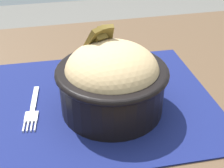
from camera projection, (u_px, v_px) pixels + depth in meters
table at (100, 126)px, 0.59m from camera, size 1.34×0.78×0.74m
placemat at (87, 102)px, 0.54m from camera, size 0.47×0.36×0.00m
bowl at (112, 79)px, 0.49m from camera, size 0.22×0.22×0.14m
fork at (33, 109)px, 0.52m from camera, size 0.03×0.13×0.00m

